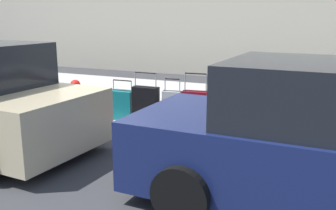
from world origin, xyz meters
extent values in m
plane|color=#333335|center=(0.00, 0.00, 0.00)|extent=(40.00, 40.00, 0.00)
cube|color=#ADA89E|center=(0.00, -2.50, 0.07)|extent=(18.00, 5.00, 0.14)
cube|color=#0F606B|center=(-4.19, -0.55, 0.43)|extent=(0.39, 0.26, 0.59)
cube|color=black|center=(-4.19, -0.55, 0.43)|extent=(0.38, 0.07, 0.60)
cylinder|color=gray|center=(-4.34, -0.56, 0.86)|extent=(0.02, 0.02, 0.26)
cylinder|color=gray|center=(-4.03, -0.54, 0.86)|extent=(0.02, 0.02, 0.26)
cylinder|color=black|center=(-4.19, -0.55, 0.99)|extent=(0.32, 0.04, 0.02)
cylinder|color=black|center=(-4.35, -0.56, 0.16)|extent=(0.05, 0.02, 0.04)
cylinder|color=black|center=(-4.02, -0.54, 0.16)|extent=(0.05, 0.02, 0.04)
cube|color=red|center=(-3.73, -0.42, 0.52)|extent=(0.40, 0.22, 0.76)
cube|color=black|center=(-3.73, -0.42, 0.52)|extent=(0.40, 0.04, 0.77)
cylinder|color=gray|center=(-3.89, -0.42, 1.00)|extent=(0.02, 0.02, 0.21)
cylinder|color=gray|center=(-3.56, -0.41, 1.00)|extent=(0.02, 0.02, 0.21)
cylinder|color=black|center=(-3.73, -0.42, 1.11)|extent=(0.34, 0.03, 0.02)
cylinder|color=black|center=(-3.90, -0.42, 0.16)|extent=(0.04, 0.02, 0.04)
cylinder|color=black|center=(-3.55, -0.41, 0.16)|extent=(0.04, 0.02, 0.04)
cube|color=navy|center=(-3.27, -0.54, 0.46)|extent=(0.37, 0.21, 0.63)
cube|color=black|center=(-3.27, -0.54, 0.46)|extent=(0.38, 0.05, 0.64)
cylinder|color=gray|center=(-3.42, -0.54, 0.88)|extent=(0.02, 0.02, 0.21)
cylinder|color=gray|center=(-3.12, -0.53, 0.88)|extent=(0.02, 0.02, 0.21)
cylinder|color=black|center=(-3.27, -0.54, 0.98)|extent=(0.31, 0.04, 0.02)
cylinder|color=black|center=(-3.43, -0.54, 0.16)|extent=(0.04, 0.02, 0.04)
cylinder|color=black|center=(-3.11, -0.53, 0.16)|extent=(0.04, 0.02, 0.04)
cube|color=#59601E|center=(-2.79, -0.56, 0.51)|extent=(0.47, 0.28, 0.73)
cube|color=black|center=(-2.79, -0.56, 0.51)|extent=(0.47, 0.06, 0.75)
cylinder|color=gray|center=(-2.98, -0.55, 0.89)|extent=(0.02, 0.02, 0.04)
cylinder|color=gray|center=(-2.59, -0.57, 0.89)|extent=(0.02, 0.02, 0.04)
cylinder|color=black|center=(-2.79, -0.56, 0.91)|extent=(0.40, 0.04, 0.02)
cylinder|color=black|center=(-2.99, -0.55, 0.16)|extent=(0.04, 0.02, 0.04)
cylinder|color=black|center=(-2.58, -0.57, 0.16)|extent=(0.04, 0.02, 0.04)
cube|color=maroon|center=(-2.26, -0.49, 0.48)|extent=(0.46, 0.23, 0.68)
cube|color=black|center=(-2.26, -0.49, 0.48)|extent=(0.46, 0.08, 0.70)
cylinder|color=gray|center=(-2.45, -0.51, 0.98)|extent=(0.02, 0.02, 0.31)
cylinder|color=gray|center=(-2.07, -0.47, 0.98)|extent=(0.02, 0.02, 0.31)
cylinder|color=black|center=(-2.26, -0.49, 1.14)|extent=(0.39, 0.06, 0.02)
cylinder|color=black|center=(-2.46, -0.51, 0.16)|extent=(0.05, 0.02, 0.04)
cylinder|color=black|center=(-2.06, -0.47, 0.16)|extent=(0.05, 0.02, 0.04)
cube|color=#9EA0A8|center=(-1.79, -0.54, 0.46)|extent=(0.36, 0.22, 0.64)
cube|color=black|center=(-1.79, -0.54, 0.46)|extent=(0.35, 0.07, 0.65)
cylinder|color=gray|center=(-1.93, -0.55, 0.89)|extent=(0.02, 0.02, 0.22)
cylinder|color=gray|center=(-1.65, -0.52, 0.89)|extent=(0.02, 0.02, 0.22)
cylinder|color=black|center=(-1.79, -0.54, 1.00)|extent=(0.28, 0.05, 0.02)
cylinder|color=black|center=(-1.94, -0.55, 0.16)|extent=(0.05, 0.02, 0.04)
cylinder|color=black|center=(-1.64, -0.52, 0.16)|extent=(0.05, 0.02, 0.04)
cube|color=black|center=(-1.30, -0.41, 0.49)|extent=(0.49, 0.20, 0.70)
cube|color=black|center=(-1.30, -0.41, 0.49)|extent=(0.50, 0.04, 0.71)
cylinder|color=gray|center=(-1.52, -0.42, 0.97)|extent=(0.02, 0.02, 0.27)
cylinder|color=gray|center=(-1.09, -0.41, 0.97)|extent=(0.02, 0.02, 0.27)
cylinder|color=black|center=(-1.30, -0.41, 1.11)|extent=(0.43, 0.03, 0.02)
cylinder|color=black|center=(-1.52, -0.42, 0.16)|extent=(0.04, 0.02, 0.04)
cylinder|color=black|center=(-1.08, -0.41, 0.16)|extent=(0.04, 0.02, 0.04)
cube|color=#0F606B|center=(-0.76, -0.49, 0.43)|extent=(0.46, 0.26, 0.57)
cube|color=black|center=(-0.76, -0.49, 0.43)|extent=(0.46, 0.06, 0.58)
cylinder|color=gray|center=(-0.95, -0.50, 0.81)|extent=(0.02, 0.02, 0.20)
cylinder|color=gray|center=(-0.56, -0.49, 0.81)|extent=(0.02, 0.02, 0.20)
cylinder|color=black|center=(-0.76, -0.49, 0.91)|extent=(0.39, 0.03, 0.02)
cylinder|color=black|center=(-0.96, -0.50, 0.16)|extent=(0.04, 0.02, 0.04)
cylinder|color=black|center=(-0.55, -0.49, 0.16)|extent=(0.04, 0.02, 0.04)
cube|color=red|center=(-0.26, -0.49, 0.39)|extent=(0.40, 0.23, 0.51)
cube|color=black|center=(-0.26, -0.49, 0.39)|extent=(0.39, 0.06, 0.52)
cylinder|color=gray|center=(-0.42, -0.48, 0.67)|extent=(0.02, 0.02, 0.04)
cylinder|color=gray|center=(-0.10, -0.50, 0.67)|extent=(0.02, 0.02, 0.04)
cylinder|color=black|center=(-0.26, -0.49, 0.69)|extent=(0.33, 0.05, 0.02)
cylinder|color=black|center=(-0.43, -0.48, 0.16)|extent=(0.05, 0.02, 0.04)
cylinder|color=black|center=(-0.09, -0.50, 0.16)|extent=(0.05, 0.02, 0.04)
cylinder|color=red|center=(0.36, -0.48, 0.42)|extent=(0.20, 0.20, 0.56)
sphere|color=red|center=(0.36, -0.48, 0.75)|extent=(0.21, 0.21, 0.21)
cylinder|color=red|center=(0.51, -0.48, 0.45)|extent=(0.09, 0.10, 0.09)
cylinder|color=red|center=(0.21, -0.48, 0.45)|extent=(0.09, 0.10, 0.09)
cylinder|color=brown|center=(0.99, -0.33, 0.55)|extent=(0.12, 0.12, 0.83)
cube|color=#141E4C|center=(-4.59, 1.54, 0.59)|extent=(4.52, 1.91, 0.82)
cylinder|color=black|center=(-3.18, 2.41, 0.32)|extent=(0.65, 0.24, 0.64)
cylinder|color=black|center=(-3.23, 0.59, 0.32)|extent=(0.65, 0.24, 0.64)
cylinder|color=black|center=(-0.48, 0.67, 0.32)|extent=(0.65, 0.25, 0.64)
camera|label=1|loc=(-4.56, 5.83, 2.14)|focal=41.17mm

